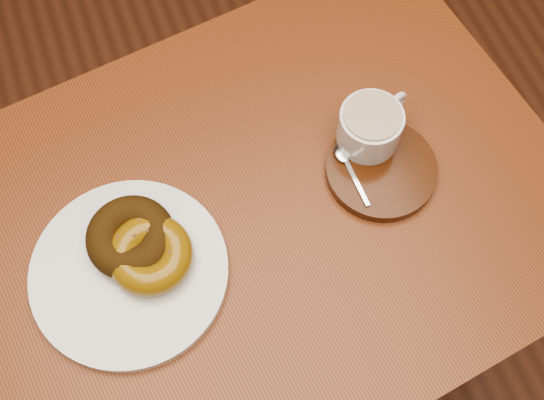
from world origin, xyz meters
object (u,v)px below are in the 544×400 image
object	(u,v)px
coffee_cup	(371,126)
donut_plate	(129,272)
saucer	(381,169)
cafe_table	(259,245)

from	to	relation	value
coffee_cup	donut_plate	bearing A→B (deg)	167.85
saucer	coffee_cup	distance (m)	0.06
cafe_table	saucer	xyz separation A→B (m)	(0.17, -0.00, 0.12)
cafe_table	saucer	distance (m)	0.21
cafe_table	donut_plate	xyz separation A→B (m)	(-0.17, -0.02, 0.12)
saucer	coffee_cup	world-z (taller)	coffee_cup
cafe_table	coffee_cup	xyz separation A→B (m)	(0.17, 0.04, 0.16)
cafe_table	coffee_cup	bearing A→B (deg)	6.15
coffee_cup	cafe_table	bearing A→B (deg)	171.04
donut_plate	coffee_cup	distance (m)	0.34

